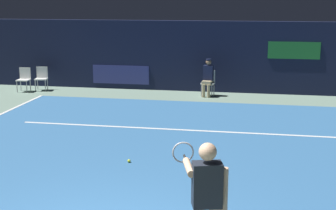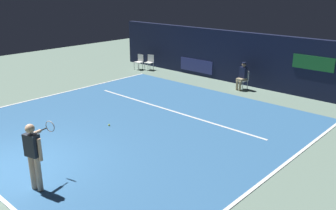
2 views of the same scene
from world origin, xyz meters
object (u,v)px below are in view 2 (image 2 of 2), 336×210
line_judge_on_chair (242,76)px  tennis_ball (109,125)px  tennis_player (34,153)px  courtside_chair_far (150,61)px  courtside_chair_near (139,61)px

line_judge_on_chair → tennis_ball: size_ratio=19.41×
tennis_player → courtside_chair_far: size_ratio=1.97×
line_judge_on_chair → courtside_chair_far: line_judge_on_chair is taller
tennis_player → tennis_ball: 4.38m
line_judge_on_chair → courtside_chair_far: size_ratio=1.50×
tennis_player → courtside_chair_near: bearing=126.3°
tennis_player → tennis_ball: size_ratio=25.44×
courtside_chair_far → tennis_ball: courtside_chair_far is taller
tennis_player → line_judge_on_chair: bearing=95.4°
line_judge_on_chair → courtside_chair_near: (-6.81, -0.35, -0.18)m
courtside_chair_near → courtside_chair_far: 0.64m
courtside_chair_far → tennis_ball: bearing=-53.8°
tennis_ball → courtside_chair_far: bearing=126.2°
courtside_chair_near → tennis_ball: (5.86, -6.93, -0.46)m
tennis_player → courtside_chair_near: size_ratio=1.97×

